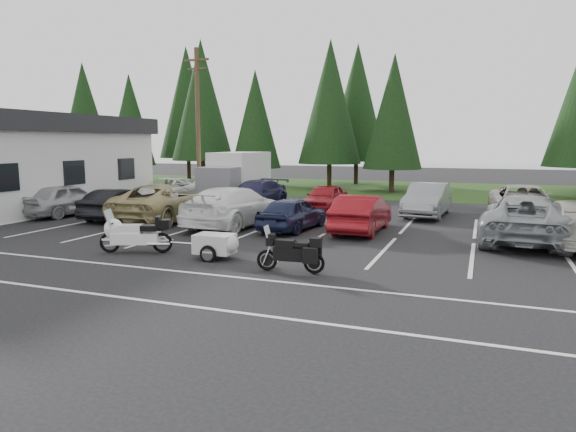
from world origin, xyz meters
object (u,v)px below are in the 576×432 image
Objects in this scene: car_near_4 at (292,213)px; car_far_2 at (325,198)px; car_near_5 at (362,213)px; car_far_3 at (428,200)px; car_near_1 at (119,204)px; adventure_motorcycle at (290,249)px; car_far_4 at (523,203)px; car_near_7 at (575,223)px; utility_pole at (198,122)px; car_near_6 at (526,218)px; touring_motorcycle at (135,231)px; box_truck at (233,177)px; car_near_2 at (166,202)px; car_far_0 at (168,191)px; cargo_trailer at (215,246)px; car_near_0 at (67,199)px; car_near_3 at (235,207)px; car_far_1 at (255,194)px.

car_near_4 is 5.96m from car_far_2.
car_near_5 is 5.76m from car_far_3.
car_near_1 is 2.01× the size of adventure_motorcycle.
car_far_4 reaches higher than car_near_4.
car_near_7 reaches higher than adventure_motorcycle.
utility_pole is 19.49m from car_near_6.
touring_motorcycle is at bearing 20.69° from car_near_7.
box_truck is 7.15m from car_far_2.
car_near_1 is at bearing -86.27° from utility_pole.
car_near_5 is at bearing -141.44° from car_far_4.
car_near_2 is 1.06× the size of car_far_4.
car_far_4 is (18.77, 0.17, 0.05)m from car_far_0.
car_near_2 is at bearing 131.65° from cargo_trailer.
car_near_4 is at bearing 176.79° from car_near_1.
car_near_3 is (9.01, -0.07, 0.06)m from car_near_0.
car_near_1 is 7.27m from car_far_1.
car_far_2 is at bearing -13.98° from utility_pole.
car_far_3 is at bearing 74.10° from adventure_motorcycle.
car_near_2 is at bearing 1.26° from car_near_5.
car_near_2 reaches higher than car_far_2.
car_near_4 is 2.39× the size of cargo_trailer.
car_near_1 is at bearing -175.11° from car_near_0.
car_far_4 is (8.83, 6.27, 0.10)m from car_near_4.
car_far_4 is at bearing -82.86° from car_near_7.
car_near_2 is at bearing -1.28° from car_near_3.
car_near_6 is at bearing 43.06° from adventure_motorcycle.
car_far_1 is (-12.93, 5.44, -0.10)m from car_near_6.
car_near_6 is 10.93m from cargo_trailer.
car_near_1 is at bearing 5.22° from car_near_4.
car_far_4 is at bearing 57.57° from adventure_motorcycle.
utility_pole is at bearing -46.11° from car_near_3.
car_near_0 is 5.38m from car_near_2.
box_truck is at bearing 139.77° from car_far_1.
car_near_7 is at bearing -83.19° from car_far_4.
car_near_5 is 6.95m from adventure_motorcycle.
car_near_6 is at bearing -29.78° from car_far_2.
car_near_2 is 0.99× the size of car_near_6.
car_far_2 reaches higher than cargo_trailer.
box_truck reaches higher than cargo_trailer.
car_near_7 is (10.03, 0.25, 0.11)m from car_near_4.
car_near_6 reaches higher than car_near_3.
car_near_0 is 10.31m from touring_motorcycle.
car_near_6 is (17.57, -7.49, -3.86)m from utility_pole.
adventure_motorcycle is at bearing -96.48° from car_far_3.
car_far_1 is (4.11, 5.99, 0.04)m from car_near_1.
car_near_3 reaches higher than car_near_0.
cargo_trailer is 2.79m from adventure_motorcycle.
box_truck is 15.79m from cargo_trailer.
utility_pole reaches higher than car_near_7.
car_near_0 is 9.01m from car_near_3.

